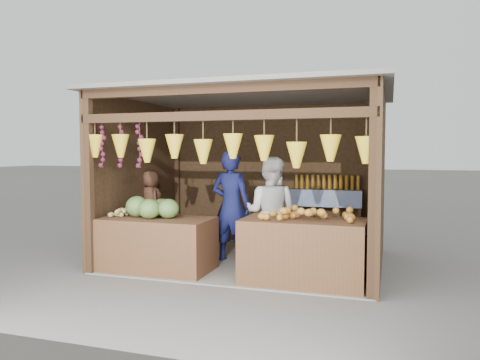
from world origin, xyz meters
name	(u,v)px	position (x,y,z in m)	size (l,w,h in m)	color
ground	(249,261)	(0.00, 0.00, 0.00)	(80.00, 80.00, 0.00)	#514F49
stall_structure	(246,156)	(-0.03, -0.04, 1.67)	(4.30, 3.30, 2.66)	slate
back_shelf	(326,200)	(1.05, 1.28, 0.87)	(1.25, 0.32, 1.32)	#382314
counter_left	(157,244)	(-1.11, -1.01, 0.39)	(1.62, 0.85, 0.78)	#4D2C19
counter_right	(303,252)	(1.06, -1.03, 0.43)	(1.60, 0.85, 0.86)	#462C17
stool	(152,241)	(-1.88, 0.24, 0.16)	(0.34, 0.34, 0.32)	black
man_standing	(231,206)	(-0.25, -0.15, 0.88)	(0.64, 0.42, 1.76)	#121645
woman_standing	(271,213)	(0.44, -0.33, 0.83)	(0.81, 0.63, 1.67)	silver
vendor_seated	(151,201)	(-1.88, 0.24, 0.87)	(0.54, 0.35, 1.10)	brown
melon_pile	(155,207)	(-1.15, -0.98, 0.94)	(1.00, 0.50, 0.32)	#1E4312
tanfruit_pile	(119,212)	(-1.70, -1.04, 0.84)	(0.34, 0.40, 0.13)	#9C9048
mango_pile	(306,211)	(1.09, -1.04, 0.97)	(1.40, 0.64, 0.22)	#D04E1B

